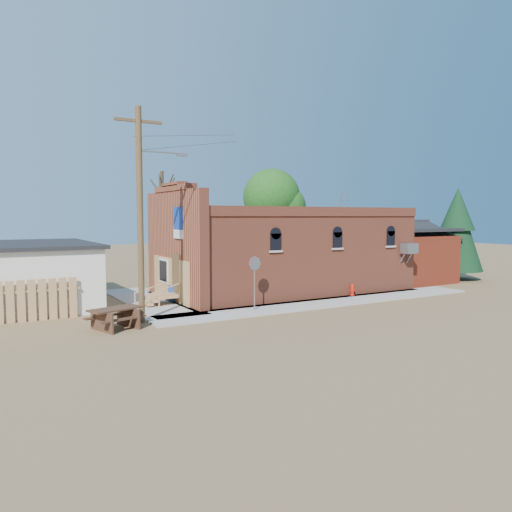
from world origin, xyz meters
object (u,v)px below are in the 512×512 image
fire_hydrant (352,290)px  picnic_table (115,315)px  trash_barrel (173,293)px  brick_bar (281,253)px  stop_sign (254,269)px  utility_pole (141,210)px

fire_hydrant → picnic_table: (-13.47, -1.30, 0.16)m
trash_barrel → brick_bar: bearing=3.3°
stop_sign → trash_barrel: (-2.46, 4.17, -1.54)m
fire_hydrant → picnic_table: bearing=168.8°
utility_pole → stop_sign: size_ratio=3.53×
picnic_table → stop_sign: bearing=-13.8°
trash_barrel → picnic_table: bearing=-132.5°
brick_bar → picnic_table: size_ratio=6.78×
stop_sign → picnic_table: bearing=-160.1°
fire_hydrant → brick_bar: bearing=105.5°
stop_sign → trash_barrel: stop_sign is taller
brick_bar → trash_barrel: brick_bar is taller
utility_pole → fire_hydrant: utility_pole is taller
brick_bar → picnic_table: brick_bar is taller
trash_barrel → picnic_table: size_ratio=0.34×
utility_pole → fire_hydrant: (12.12, 0.60, -4.37)m
brick_bar → stop_sign: (-4.49, -4.57, -0.30)m
fire_hydrant → trash_barrel: trash_barrel is taller
fire_hydrant → trash_barrel: 9.84m
utility_pole → fire_hydrant: 12.89m
trash_barrel → stop_sign: bearing=-59.5°
stop_sign → fire_hydrant: bearing=23.6°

